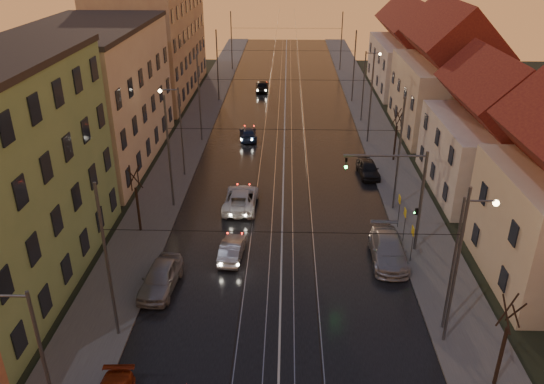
# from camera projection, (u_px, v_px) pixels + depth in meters

# --- Properties ---
(road) EXTENTS (16.00, 120.00, 0.04)m
(road) POSITION_uv_depth(u_px,v_px,m) (284.00, 138.00, 55.99)
(road) COLOR black
(road) RESTS_ON ground
(sidewalk_left) EXTENTS (4.00, 120.00, 0.15)m
(sidewalk_left) POSITION_uv_depth(u_px,v_px,m) (190.00, 137.00, 56.23)
(sidewalk_left) COLOR #4C4C4C
(sidewalk_left) RESTS_ON ground
(sidewalk_right) EXTENTS (4.00, 120.00, 0.15)m
(sidewalk_right) POSITION_uv_depth(u_px,v_px,m) (379.00, 139.00, 55.71)
(sidewalk_right) COLOR #4C4C4C
(sidewalk_right) RESTS_ON ground
(tram_rail_0) EXTENTS (0.06, 120.00, 0.03)m
(tram_rail_0) POSITION_uv_depth(u_px,v_px,m) (264.00, 138.00, 56.03)
(tram_rail_0) COLOR gray
(tram_rail_0) RESTS_ON road
(tram_rail_1) EXTENTS (0.06, 120.00, 0.03)m
(tram_rail_1) POSITION_uv_depth(u_px,v_px,m) (277.00, 138.00, 56.00)
(tram_rail_1) COLOR gray
(tram_rail_1) RESTS_ON road
(tram_rail_2) EXTENTS (0.06, 120.00, 0.03)m
(tram_rail_2) POSITION_uv_depth(u_px,v_px,m) (292.00, 138.00, 55.96)
(tram_rail_2) COLOR gray
(tram_rail_2) RESTS_ON road
(tram_rail_3) EXTENTS (0.06, 120.00, 0.03)m
(tram_rail_3) POSITION_uv_depth(u_px,v_px,m) (305.00, 138.00, 55.92)
(tram_rail_3) COLOR gray
(tram_rail_3) RESTS_ON road
(apartment_left_2) EXTENTS (10.00, 20.00, 12.00)m
(apartment_left_2) POSITION_uv_depth(u_px,v_px,m) (93.00, 97.00, 48.45)
(apartment_left_2) COLOR #C0AD94
(apartment_left_2) RESTS_ON ground
(apartment_left_3) EXTENTS (10.00, 24.00, 14.00)m
(apartment_left_3) POSITION_uv_depth(u_px,v_px,m) (153.00, 40.00, 69.64)
(apartment_left_3) COLOR #9E7C65
(apartment_left_3) RESTS_ON ground
(house_right_2) EXTENTS (9.18, 12.24, 9.20)m
(house_right_2) POSITION_uv_depth(u_px,v_px,m) (494.00, 137.00, 42.73)
(house_right_2) COLOR beige
(house_right_2) RESTS_ON ground
(house_right_3) EXTENTS (9.18, 14.28, 11.50)m
(house_right_3) POSITION_uv_depth(u_px,v_px,m) (446.00, 78.00, 55.74)
(house_right_3) COLOR beige
(house_right_3) RESTS_ON ground
(house_right_4) EXTENTS (9.18, 16.32, 10.00)m
(house_right_4) POSITION_uv_depth(u_px,v_px,m) (410.00, 52.00, 72.28)
(house_right_4) COLOR beige
(house_right_4) RESTS_ON ground
(catenary_pole_l_1) EXTENTS (0.16, 0.16, 9.00)m
(catenary_pole_l_1) POSITION_uv_depth(u_px,v_px,m) (108.00, 264.00, 26.35)
(catenary_pole_l_1) COLOR #595B60
(catenary_pole_l_1) RESTS_ON ground
(catenary_pole_r_1) EXTENTS (0.16, 0.16, 9.00)m
(catenary_pole_r_1) POSITION_uv_depth(u_px,v_px,m) (456.00, 270.00, 25.90)
(catenary_pole_r_1) COLOR #595B60
(catenary_pole_r_1) RESTS_ON ground
(catenary_pole_l_2) EXTENTS (0.16, 0.16, 9.00)m
(catenary_pole_l_2) POSITION_uv_depth(u_px,v_px,m) (169.00, 154.00, 39.86)
(catenary_pole_l_2) COLOR #595B60
(catenary_pole_l_2) RESTS_ON ground
(catenary_pole_r_2) EXTENTS (0.16, 0.16, 9.00)m
(catenary_pole_r_2) POSITION_uv_depth(u_px,v_px,m) (399.00, 156.00, 39.41)
(catenary_pole_r_2) COLOR #595B60
(catenary_pole_r_2) RESTS_ON ground
(catenary_pole_l_3) EXTENTS (0.16, 0.16, 9.00)m
(catenary_pole_l_3) POSITION_uv_depth(u_px,v_px,m) (199.00, 99.00, 53.37)
(catenary_pole_l_3) COLOR #595B60
(catenary_pole_l_3) RESTS_ON ground
(catenary_pole_r_3) EXTENTS (0.16, 0.16, 9.00)m
(catenary_pole_r_3) POSITION_uv_depth(u_px,v_px,m) (371.00, 100.00, 52.92)
(catenary_pole_r_3) COLOR #595B60
(catenary_pole_r_3) RESTS_ON ground
(catenary_pole_l_4) EXTENTS (0.16, 0.16, 9.00)m
(catenary_pole_l_4) POSITION_uv_depth(u_px,v_px,m) (218.00, 66.00, 66.88)
(catenary_pole_l_4) COLOR #595B60
(catenary_pole_l_4) RESTS_ON ground
(catenary_pole_r_4) EXTENTS (0.16, 0.16, 9.00)m
(catenary_pole_r_4) POSITION_uv_depth(u_px,v_px,m) (354.00, 67.00, 66.43)
(catenary_pole_r_4) COLOR #595B60
(catenary_pole_r_4) RESTS_ON ground
(catenary_pole_l_5) EXTENTS (0.16, 0.16, 9.00)m
(catenary_pole_l_5) POSITION_uv_depth(u_px,v_px,m) (231.00, 41.00, 83.10)
(catenary_pole_l_5) COLOR #595B60
(catenary_pole_l_5) RESTS_ON ground
(catenary_pole_r_5) EXTENTS (0.16, 0.16, 9.00)m
(catenary_pole_r_5) POSITION_uv_depth(u_px,v_px,m) (341.00, 42.00, 82.65)
(catenary_pole_r_5) COLOR #595B60
(catenary_pole_r_5) RESTS_ON ground
(street_lamp_0) EXTENTS (1.75, 0.32, 8.00)m
(street_lamp_0) POSITION_uv_depth(u_px,v_px,m) (35.00, 359.00, 19.89)
(street_lamp_0) COLOR #595B60
(street_lamp_0) RESTS_ON ground
(street_lamp_1) EXTENTS (1.75, 0.32, 8.00)m
(street_lamp_1) POSITION_uv_depth(u_px,v_px,m) (461.00, 253.00, 26.62)
(street_lamp_1) COLOR #595B60
(street_lamp_1) RESTS_ON ground
(street_lamp_2) EXTENTS (1.75, 0.32, 8.00)m
(street_lamp_2) POSITION_uv_depth(u_px,v_px,m) (177.00, 123.00, 45.11)
(street_lamp_2) COLOR #595B60
(street_lamp_2) RESTS_ON ground
(street_lamp_3) EXTENTS (1.75, 0.32, 8.00)m
(street_lamp_3) POSITION_uv_depth(u_px,v_px,m) (367.00, 80.00, 59.05)
(street_lamp_3) COLOR #595B60
(street_lamp_3) RESTS_ON ground
(traffic_light_mast) EXTENTS (5.30, 0.32, 7.20)m
(traffic_light_mast) POSITION_uv_depth(u_px,v_px,m) (407.00, 189.00, 33.98)
(traffic_light_mast) COLOR #595B60
(traffic_light_mast) RESTS_ON ground
(bare_tree_0) EXTENTS (1.09, 1.09, 5.11)m
(bare_tree_0) POSITION_uv_depth(u_px,v_px,m) (137.00, 201.00, 37.18)
(bare_tree_0) COLOR black
(bare_tree_0) RESTS_ON ground
(bare_tree_1) EXTENTS (1.09, 1.09, 5.11)m
(bare_tree_1) POSITION_uv_depth(u_px,v_px,m) (503.00, 345.00, 24.03)
(bare_tree_1) COLOR black
(bare_tree_1) RESTS_ON ground
(bare_tree_2) EXTENTS (1.09, 1.09, 5.11)m
(bare_tree_2) POSITION_uv_depth(u_px,v_px,m) (396.00, 136.00, 49.25)
(bare_tree_2) COLOR black
(bare_tree_2) RESTS_ON ground
(driving_car_1) EXTENTS (1.65, 3.99, 1.28)m
(driving_car_1) POSITION_uv_depth(u_px,v_px,m) (232.00, 249.00, 34.92)
(driving_car_1) COLOR gray
(driving_car_1) RESTS_ON ground
(driving_car_2) EXTENTS (2.63, 5.44, 1.49)m
(driving_car_2) POSITION_uv_depth(u_px,v_px,m) (241.00, 198.00, 41.46)
(driving_car_2) COLOR silver
(driving_car_2) RESTS_ON ground
(driving_car_3) EXTENTS (2.21, 4.41, 1.23)m
(driving_car_3) POSITION_uv_depth(u_px,v_px,m) (248.00, 133.00, 55.62)
(driving_car_3) COLOR #172546
(driving_car_3) RESTS_ON ground
(driving_car_4) EXTENTS (1.95, 4.49, 1.51)m
(driving_car_4) POSITION_uv_depth(u_px,v_px,m) (262.00, 86.00, 72.93)
(driving_car_4) COLOR black
(driving_car_4) RESTS_ON ground
(parked_left_3) EXTENTS (2.26, 4.79, 1.58)m
(parked_left_3) POSITION_uv_depth(u_px,v_px,m) (161.00, 277.00, 31.74)
(parked_left_3) COLOR gray
(parked_left_3) RESTS_ON ground
(parked_right_1) EXTENTS (2.37, 5.50, 1.58)m
(parked_right_1) POSITION_uv_depth(u_px,v_px,m) (388.00, 250.00, 34.58)
(parked_right_1) COLOR #9A9A9F
(parked_right_1) RESTS_ON ground
(parked_right_2) EXTENTS (1.95, 4.21, 1.40)m
(parked_right_2) POSITION_uv_depth(u_px,v_px,m) (368.00, 169.00, 46.94)
(parked_right_2) COLOR black
(parked_right_2) RESTS_ON ground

